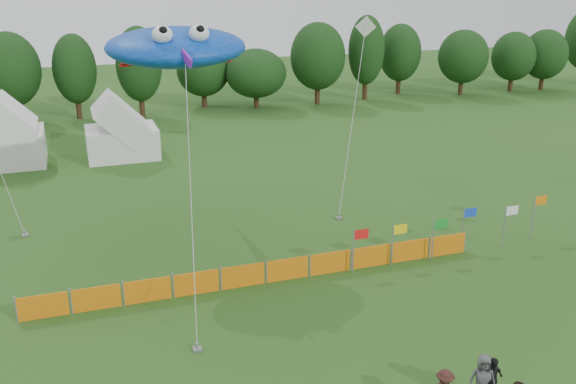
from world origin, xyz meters
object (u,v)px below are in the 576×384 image
object	(u,v)px
tent_left	(11,137)
spectator_d	(491,380)
stingray_kite	(176,46)
spectator_e	(482,380)
barrier_fence	(265,273)
tent_right	(121,133)

from	to	relation	value
tent_left	spectator_d	bearing A→B (deg)	-64.54
tent_left	stingray_kite	world-z (taller)	stingray_kite
spectator_e	stingray_kite	world-z (taller)	stingray_kite
barrier_fence	tent_left	bearing A→B (deg)	116.39
tent_left	tent_right	xyz separation A→B (m)	(7.35, -0.62, -0.17)
tent_right	stingray_kite	xyz separation A→B (m)	(1.55, -16.38, 7.74)
tent_left	barrier_fence	world-z (taller)	tent_left
stingray_kite	spectator_d	bearing A→B (deg)	-66.99
stingray_kite	tent_right	bearing A→B (deg)	95.42
tent_right	barrier_fence	distance (m)	22.48
tent_right	stingray_kite	world-z (taller)	stingray_kite
tent_right	spectator_e	distance (m)	33.00
barrier_fence	spectator_e	size ratio (longest dim) A/B	11.54
tent_right	spectator_e	world-z (taller)	tent_right
spectator_d	spectator_e	xyz separation A→B (m)	(-0.33, 0.02, 0.07)
tent_right	barrier_fence	world-z (taller)	tent_right
tent_left	spectator_e	size ratio (longest dim) A/B	2.54
spectator_e	tent_left	bearing A→B (deg)	136.23
tent_right	spectator_d	xyz separation A→B (m)	(8.21, -32.05, -0.99)
spectator_e	stingray_kite	bearing A→B (deg)	133.23
tent_left	spectator_e	world-z (taller)	tent_left
barrier_fence	spectator_d	world-z (taller)	spectator_d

